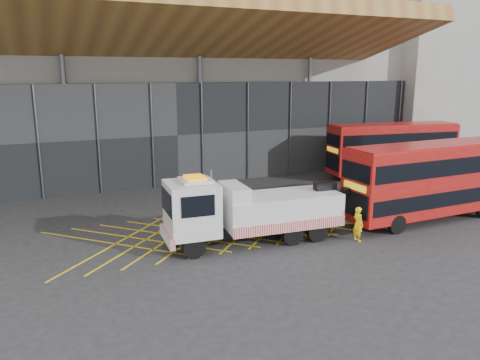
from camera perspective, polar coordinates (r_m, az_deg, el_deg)
name	(u,v)px	position (r m, az deg, el deg)	size (l,w,h in m)	color
ground_plane	(202,232)	(26.66, -4.63, -6.29)	(120.00, 120.00, 0.00)	#292A2C
road_markings	(241,226)	(27.49, 0.12, -5.63)	(21.56, 7.16, 0.01)	yellow
construction_building	(152,70)	(43.39, -10.64, 13.04)	(55.00, 23.97, 18.00)	gray
east_building	(429,61)	(56.56, 22.07, 13.32)	(15.00, 12.00, 20.00)	gray
recovery_truck	(248,210)	(24.37, 1.03, -3.70)	(11.13, 3.28, 3.86)	black
bus_towed	(432,178)	(30.34, 22.34, 0.24)	(11.56, 2.91, 4.68)	#9E0F0C
bus_second	(392,148)	(41.91, 18.06, 3.79)	(11.47, 4.07, 4.57)	#9E0F0C
worker	(358,224)	(25.68, 14.19, -5.21)	(0.68, 0.45, 1.88)	yellow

